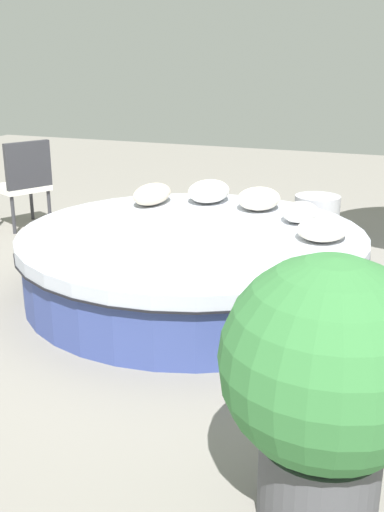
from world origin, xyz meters
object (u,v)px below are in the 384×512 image
Objects in this scene: throw_pillow_3 at (209,191)px; side_table at (316,219)px; round_bed at (192,261)px; patio_chair at (24,179)px; throw_pillow_2 at (259,199)px; throw_pillow_1 at (300,212)px; throw_pillow_4 at (152,194)px; throw_pillow_0 at (322,230)px; planter at (326,377)px.

side_table is at bearing -48.22° from throw_pillow_3.
round_bed is 1.08m from throw_pillow_3.
patio_chair reaches higher than round_bed.
side_table is (0.91, -0.38, -0.38)m from throw_pillow_2.
throw_pillow_1 is at bearing -121.93° from throw_pillow_2.
throw_pillow_4 is (0.10, 1.42, 0.02)m from throw_pillow_1.
throw_pillow_0 is 1.01m from throw_pillow_2.
patio_chair is 3.20m from side_table.
throw_pillow_1 is at bearing -94.18° from throw_pillow_4.
round_bed is 2.40× the size of planter.
planter is at bearing -143.92° from throw_pillow_4.
throw_pillow_4 is 0.47× the size of planter.
throw_pillow_2 is at bearing 157.41° from side_table.
throw_pillow_3 is at bearing 68.40° from throw_pillow_1.
throw_pillow_1 is 0.46× the size of patio_chair.
throw_pillow_2 is at bearing -68.99° from patio_chair.
round_bed is 1.02m from throw_pillow_1.
throw_pillow_0 is 2.35m from planter.
throw_pillow_1 is (0.62, -0.73, 0.33)m from round_bed.
throw_pillow_0 is 0.99× the size of throw_pillow_2.
planter is (-2.87, -2.09, 0.03)m from throw_pillow_4.
throw_pillow_4 is 1.80m from patio_chair.
throw_pillow_3 is 0.52× the size of patio_chair.
side_table is (1.64, 0.32, -0.35)m from throw_pillow_0.
throw_pillow_0 is at bearing -108.55° from throw_pillow_4.
round_bed is 1.00m from throw_pillow_2.
side_table is at bearing -22.59° from throw_pillow_2.
side_table is (1.08, -1.36, -0.38)m from throw_pillow_4.
throw_pillow_2 is at bearing 43.64° from throw_pillow_0.
planter reaches higher than throw_pillow_2.
throw_pillow_1 is 1.23m from side_table.
throw_pillow_1 is 3.22m from patio_chair.
throw_pillow_3 is at bearing 55.43° from throw_pillow_0.
throw_pillow_0 is 1.05× the size of throw_pillow_1.
planter is (-3.04, -1.11, 0.03)m from throw_pillow_2.
patio_chair is at bearing 80.52° from throw_pillow_1.
planter is (-2.31, -0.41, 0.05)m from throw_pillow_0.
throw_pillow_0 is at bearing -169.04° from side_table.
throw_pillow_0 is 1.71m from side_table.
planter is at bearing -169.53° from side_table.
throw_pillow_2 is (0.73, 0.70, 0.03)m from throw_pillow_0.
throw_pillow_0 is 1.77m from throw_pillow_4.
throw_pillow_3 is at bearing 27.35° from planter.
throw_pillow_1 reaches higher than side_table.
throw_pillow_4 is at bearing 120.38° from throw_pillow_3.
throw_pillow_2 is at bearing -101.69° from throw_pillow_3.
throw_pillow_3 is 3.54m from planter.
patio_chair is at bearing 76.34° from throw_pillow_4.
patio_chair is (0.15, 2.22, -0.07)m from throw_pillow_3.
throw_pillow_4 is at bearing 43.49° from round_bed.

